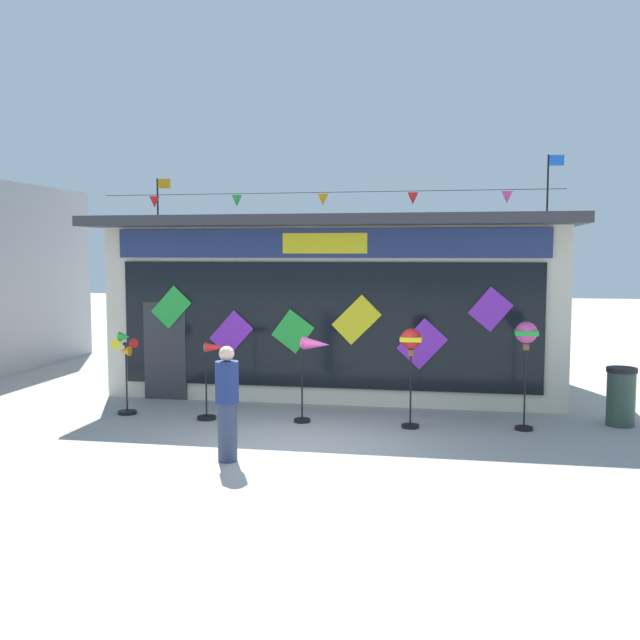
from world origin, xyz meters
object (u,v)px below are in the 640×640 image
object	(u,v)px
wind_spinner_far_left	(125,358)
wind_spinner_left	(212,374)
person_mid_plaza	(227,403)
kite_shop_building	(342,303)
wind_spinner_center_right	(411,348)
wind_spinner_center_left	(313,356)
wind_spinner_right	(526,341)
trash_bin	(621,396)

from	to	relation	value
wind_spinner_far_left	wind_spinner_left	world-z (taller)	wind_spinner_far_left
person_mid_plaza	wind_spinner_far_left	bearing A→B (deg)	-126.44
kite_shop_building	wind_spinner_center_right	bearing A→B (deg)	-64.70
wind_spinner_center_left	wind_spinner_right	bearing A→B (deg)	1.84
wind_spinner_left	wind_spinner_right	distance (m)	5.52
wind_spinner_center_right	trash_bin	bearing A→B (deg)	13.32
kite_shop_building	wind_spinner_left	xyz separation A→B (m)	(-1.77, -3.83, -1.05)
person_mid_plaza	trash_bin	bearing A→B (deg)	126.18
person_mid_plaza	wind_spinner_center_left	bearing A→B (deg)	171.01
wind_spinner_center_right	wind_spinner_right	world-z (taller)	wind_spinner_right
wind_spinner_far_left	person_mid_plaza	size ratio (longest dim) A/B	0.93
wind_spinner_center_right	trash_bin	distance (m)	3.79
kite_shop_building	wind_spinner_center_right	size ratio (longest dim) A/B	5.61
wind_spinner_center_left	trash_bin	size ratio (longest dim) A/B	1.49
wind_spinner_left	wind_spinner_center_left	distance (m)	1.88
wind_spinner_center_right	wind_spinner_far_left	bearing A→B (deg)	179.00
person_mid_plaza	trash_bin	world-z (taller)	person_mid_plaza
wind_spinner_center_left	wind_spinner_right	xyz separation A→B (m)	(3.63, 0.12, 0.33)
kite_shop_building	person_mid_plaza	bearing A→B (deg)	-96.02
wind_spinner_far_left	wind_spinner_center_left	bearing A→B (deg)	-0.22
wind_spinner_right	wind_spinner_left	bearing A→B (deg)	-177.58
wind_spinner_left	wind_spinner_center_right	world-z (taller)	wind_spinner_center_right
wind_spinner_right	person_mid_plaza	size ratio (longest dim) A/B	1.10
wind_spinner_center_left	wind_spinner_center_right	size ratio (longest dim) A/B	0.89
wind_spinner_left	trash_bin	world-z (taller)	wind_spinner_left
wind_spinner_far_left	wind_spinner_center_left	xyz separation A→B (m)	(3.57, -0.01, 0.13)
kite_shop_building	person_mid_plaza	xyz separation A→B (m)	(-0.67, -6.35, -1.03)
wind_spinner_far_left	person_mid_plaza	distance (m)	3.88
kite_shop_building	wind_spinner_far_left	xyz separation A→B (m)	(-3.49, -3.70, -0.83)
kite_shop_building	wind_spinner_far_left	bearing A→B (deg)	-133.32
wind_spinner_far_left	kite_shop_building	bearing A→B (deg)	46.68
wind_spinner_left	kite_shop_building	bearing A→B (deg)	65.18
wind_spinner_left	wind_spinner_center_right	size ratio (longest dim) A/B	0.82
wind_spinner_center_right	kite_shop_building	bearing A→B (deg)	115.30
wind_spinner_left	wind_spinner_center_left	bearing A→B (deg)	3.55
wind_spinner_center_left	kite_shop_building	bearing A→B (deg)	91.18
kite_shop_building	trash_bin	world-z (taller)	kite_shop_building
kite_shop_building	wind_spinner_left	size ratio (longest dim) A/B	6.87
wind_spinner_far_left	wind_spinner_center_left	size ratio (longest dim) A/B	1.02
wind_spinner_far_left	wind_spinner_left	distance (m)	1.74
wind_spinner_center_left	wind_spinner_right	world-z (taller)	wind_spinner_right
wind_spinner_center_right	wind_spinner_right	distance (m)	1.93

